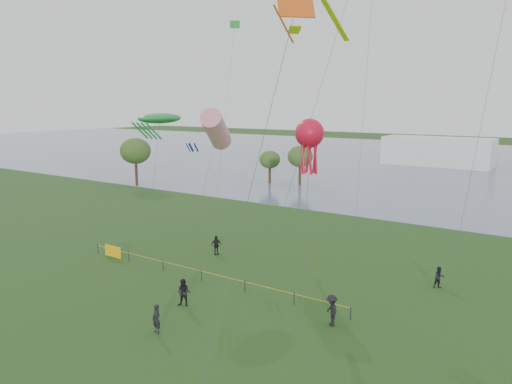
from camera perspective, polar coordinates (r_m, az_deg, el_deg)
The scene contains 13 objects.
lake at distance 115.33m, azimuth 26.36°, elevation 2.56°, with size 400.00×120.00×0.08m, color slate.
pavilion_left at distance 112.49m, azimuth 20.04°, elevation 4.37°, with size 22.00×8.00×6.00m, color white.
trees at distance 80.72m, azimuth -5.25°, elevation 4.30°, with size 26.04×19.67×7.61m.
fence at distance 41.98m, azimuth -12.64°, elevation -7.50°, with size 24.07×0.07×1.05m.
spectator_a at distance 33.44m, azimuth -8.25°, elevation -11.33°, with size 0.89×0.69×1.83m, color black.
spectator_b at distance 30.76m, azimuth 8.64°, elevation -13.22°, with size 1.23×0.71×1.91m, color black.
spectator_c at distance 43.93m, azimuth -4.59°, elevation -6.07°, with size 1.00×0.42×1.71m, color black.
spectator_f at distance 30.13m, azimuth -11.31°, elevation -14.03°, with size 0.63×0.41×1.72m, color black.
spectator_g at distance 38.49m, azimuth 20.20°, elevation -9.16°, with size 0.77×0.60×1.58m, color black.
kite_windsock at distance 44.95m, azimuth -4.57°, elevation 7.12°, with size 4.32×8.77×12.73m.
kite_creature at distance 44.42m, azimuth -10.96°, elevation 8.23°, with size 2.54×5.36×12.24m.
kite_octopus at distance 35.63m, azimuth 6.13°, elevation 6.55°, with size 3.91×6.78×12.03m.
kite_delta at distance 21.74m, azimuth 3.95°, elevation 19.01°, with size 1.65×9.74×17.91m.
Camera 1 is at (16.19, -13.44, 13.09)m, focal length 35.00 mm.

